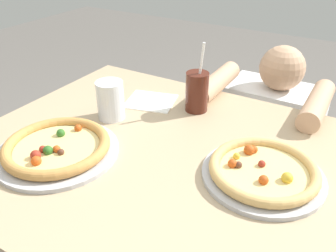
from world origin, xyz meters
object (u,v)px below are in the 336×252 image
water_cup_clear (110,100)px  pizza_near (57,148)px  pizza_far (263,171)px  diner_seated (267,154)px  drink_cup_colored (197,92)px

water_cup_clear → pizza_near: bearing=-89.5°
pizza_far → diner_seated: 0.73m
diner_seated → drink_cup_colored: bearing=-113.7°
pizza_far → diner_seated: diner_seated is taller
pizza_near → pizza_far: (0.50, 0.18, -0.00)m
pizza_near → diner_seated: (0.38, 0.80, -0.37)m
drink_cup_colored → pizza_far: bearing=-38.1°
diner_seated → pizza_near: bearing=-115.1°
pizza_far → diner_seated: bearing=101.5°
drink_cup_colored → water_cup_clear: (-0.21, -0.18, -0.00)m
pizza_near → drink_cup_colored: drink_cup_colored is taller
pizza_near → water_cup_clear: bearing=90.5°
drink_cup_colored → pizza_near: bearing=-116.4°
pizza_near → pizza_far: 0.53m
water_cup_clear → diner_seated: 0.80m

